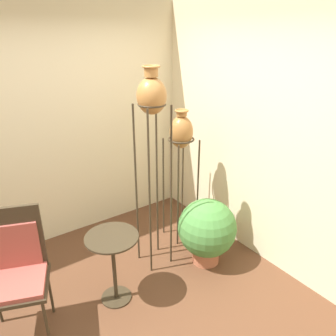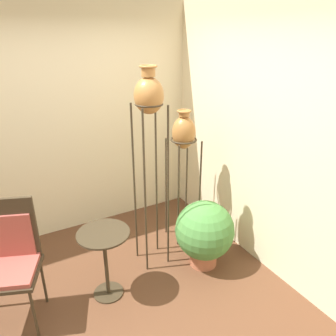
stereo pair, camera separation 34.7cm
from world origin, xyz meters
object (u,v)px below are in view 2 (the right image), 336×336
at_px(vase_stand_tall, 149,104).
at_px(chair, 7,255).
at_px(side_table, 105,250).
at_px(potted_plant, 204,232).
at_px(vase_stand_medium, 184,136).

xyz_separation_m(vase_stand_tall, chair, (-1.38, -0.09, -1.10)).
xyz_separation_m(chair, side_table, (0.78, -0.16, -0.13)).
relative_size(side_table, potted_plant, 0.95).
distance_m(side_table, potted_plant, 1.06).
xyz_separation_m(vase_stand_tall, potted_plant, (0.45, -0.34, -1.33)).
xyz_separation_m(vase_stand_tall, vase_stand_medium, (0.52, 0.23, -0.46)).
relative_size(chair, side_table, 1.58).
relative_size(vase_stand_tall, side_table, 2.97).
height_order(vase_stand_tall, chair, vase_stand_tall).
distance_m(vase_stand_tall, side_table, 1.39).
bearing_deg(potted_plant, vase_stand_tall, 143.10).
bearing_deg(vase_stand_medium, chair, -170.36).
distance_m(vase_stand_medium, side_table, 1.46).
relative_size(vase_stand_medium, potted_plant, 2.13).
bearing_deg(chair, vase_stand_tall, 24.73).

